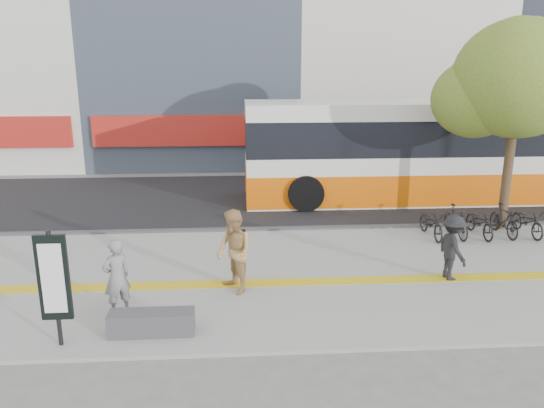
{
  "coord_description": "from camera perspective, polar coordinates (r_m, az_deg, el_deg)",
  "views": [
    {
      "loc": [
        -0.91,
        -10.29,
        5.1
      ],
      "look_at": [
        -0.11,
        2.0,
        1.72
      ],
      "focal_mm": 34.59,
      "sensor_mm": 36.0,
      "label": 1
    }
  ],
  "objects": [
    {
      "name": "ground",
      "position": [
        11.52,
        1.19,
        -10.93
      ],
      "size": [
        120.0,
        120.0,
        0.0
      ],
      "primitive_type": "plane",
      "color": "#5E5E5A",
      "rests_on": "ground"
    },
    {
      "name": "sidewalk",
      "position": [
        12.86,
        0.62,
        -7.82
      ],
      "size": [
        40.0,
        7.0,
        0.08
      ],
      "primitive_type": "cube",
      "color": "gray",
      "rests_on": "ground"
    },
    {
      "name": "tactile_strip",
      "position": [
        12.39,
        0.79,
        -8.53
      ],
      "size": [
        40.0,
        0.45,
        0.01
      ],
      "primitive_type": "cube",
      "color": "gold",
      "rests_on": "sidewalk"
    },
    {
      "name": "street",
      "position": [
        19.97,
        -1.0,
        0.63
      ],
      "size": [
        40.0,
        8.0,
        0.06
      ],
      "primitive_type": "cube",
      "color": "black",
      "rests_on": "ground"
    },
    {
      "name": "curb",
      "position": [
        16.12,
        -0.32,
        -2.83
      ],
      "size": [
        40.0,
        0.25,
        0.14
      ],
      "primitive_type": "cube",
      "color": "#3E3E41",
      "rests_on": "ground"
    },
    {
      "name": "bench",
      "position": [
        10.42,
        -12.97,
        -12.48
      ],
      "size": [
        1.6,
        0.45,
        0.45
      ],
      "primitive_type": "cube",
      "color": "#3E3E41",
      "rests_on": "sidewalk"
    },
    {
      "name": "signboard",
      "position": [
        10.1,
        -22.68,
        -7.6
      ],
      "size": [
        0.55,
        0.1,
        2.2
      ],
      "color": "black",
      "rests_on": "sidewalk"
    },
    {
      "name": "street_tree",
      "position": [
        17.15,
        24.99,
        12.0
      ],
      "size": [
        4.4,
        3.8,
        6.31
      ],
      "color": "#3E2C1C",
      "rests_on": "sidewalk"
    },
    {
      "name": "bus",
      "position": [
        20.34,
        16.67,
        5.26
      ],
      "size": [
        13.58,
        3.22,
        3.62
      ],
      "color": "silver",
      "rests_on": "street"
    },
    {
      "name": "bicycle_row",
      "position": [
        16.59,
        21.7,
        -1.81
      ],
      "size": [
        3.55,
        1.62,
        0.93
      ],
      "color": "black",
      "rests_on": "sidewalk"
    },
    {
      "name": "seated_woman",
      "position": [
        11.11,
        -16.56,
        -7.66
      ],
      "size": [
        0.7,
        0.66,
        1.6
      ],
      "primitive_type": "imported",
      "rotation": [
        0.0,
        0.0,
        3.8
      ],
      "color": "black",
      "rests_on": "sidewalk"
    },
    {
      "name": "pedestrian_tan",
      "position": [
        11.64,
        -4.17,
        -5.2
      ],
      "size": [
        1.06,
        1.15,
        1.89
      ],
      "primitive_type": "imported",
      "rotation": [
        0.0,
        0.0,
        -1.08
      ],
      "color": "tan",
      "rests_on": "sidewalk"
    },
    {
      "name": "pedestrian_dark",
      "position": [
        13.02,
        19.06,
        -4.5
      ],
      "size": [
        0.72,
        1.09,
        1.57
      ],
      "primitive_type": "imported",
      "rotation": [
        0.0,
        0.0,
        1.71
      ],
      "color": "black",
      "rests_on": "sidewalk"
    }
  ]
}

